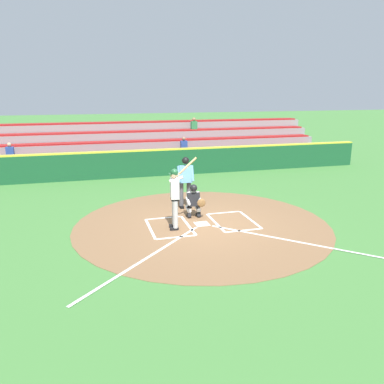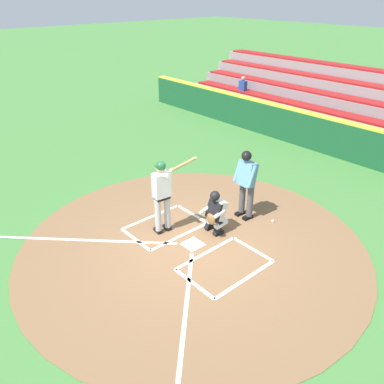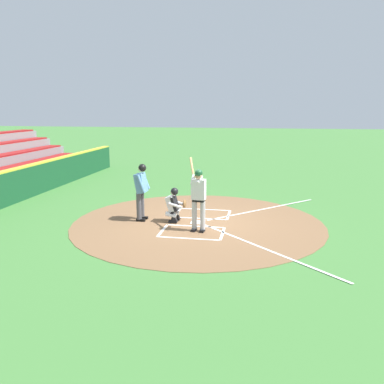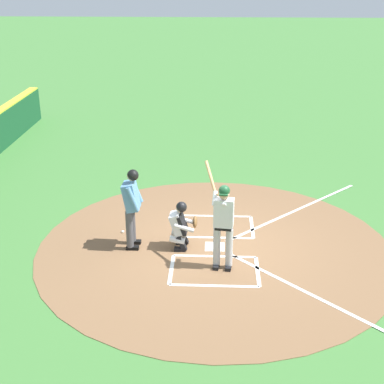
{
  "view_description": "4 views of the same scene",
  "coord_description": "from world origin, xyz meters",
  "px_view_note": "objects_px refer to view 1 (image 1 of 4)",
  "views": [
    {
      "loc": [
        3.38,
        11.05,
        4.12
      ],
      "look_at": [
        0.06,
        -0.94,
        0.82
      ],
      "focal_mm": 36.16,
      "sensor_mm": 36.0,
      "label": 1
    },
    {
      "loc": [
        -5.68,
        5.02,
        5.33
      ],
      "look_at": [
        0.49,
        -0.4,
        1.06
      ],
      "focal_mm": 36.7,
      "sensor_mm": 36.0,
      "label": 2
    },
    {
      "loc": [
        12.13,
        1.97,
        3.63
      ],
      "look_at": [
        -0.42,
        -0.26,
        0.91
      ],
      "focal_mm": 37.23,
      "sensor_mm": 36.0,
      "label": 3
    },
    {
      "loc": [
        11.06,
        -0.01,
        5.91
      ],
      "look_at": [
        -0.34,
        -0.53,
        1.21
      ],
      "focal_mm": 51.5,
      "sensor_mm": 36.0,
      "label": 4
    }
  ],
  "objects_px": {
    "catcher": "(194,200)",
    "plate_umpire": "(185,179)",
    "baseball": "(200,203)",
    "batter": "(175,194)"
  },
  "relations": [
    {
      "from": "catcher",
      "to": "plate_umpire",
      "type": "height_order",
      "value": "plate_umpire"
    },
    {
      "from": "baseball",
      "to": "catcher",
      "type": "bearing_deg",
      "value": 65.29
    },
    {
      "from": "batter",
      "to": "plate_umpire",
      "type": "distance_m",
      "value": 2.17
    },
    {
      "from": "catcher",
      "to": "baseball",
      "type": "height_order",
      "value": "catcher"
    },
    {
      "from": "catcher",
      "to": "plate_umpire",
      "type": "xyz_separation_m",
      "value": [
        0.01,
        -1.08,
        0.49
      ]
    },
    {
      "from": "catcher",
      "to": "batter",
      "type": "bearing_deg",
      "value": 47.31
    },
    {
      "from": "plate_umpire",
      "to": "baseball",
      "type": "xyz_separation_m",
      "value": [
        -0.67,
        -0.36,
        -1.04
      ]
    },
    {
      "from": "catcher",
      "to": "plate_umpire",
      "type": "bearing_deg",
      "value": -89.33
    },
    {
      "from": "batter",
      "to": "catcher",
      "type": "relative_size",
      "value": 1.88
    },
    {
      "from": "catcher",
      "to": "plate_umpire",
      "type": "distance_m",
      "value": 1.19
    }
  ]
}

